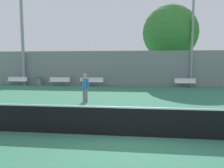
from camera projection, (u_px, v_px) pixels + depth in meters
name	position (u px, v px, depth m)	size (l,w,h in m)	color
ground_plane	(132.00, 136.00, 6.95)	(100.00, 100.00, 0.00)	#337556
tennis_net	(132.00, 121.00, 6.90)	(10.91, 0.09, 0.95)	black
tennis_player	(85.00, 86.00, 12.73)	(0.55, 0.52, 1.66)	slate
bench_courtside_near	(59.00, 80.00, 21.56)	(2.05, 0.40, 0.83)	white
bench_courtside_far	(17.00, 80.00, 22.09)	(2.06, 0.40, 0.83)	white
bench_adjacent_court	(185.00, 82.00, 20.14)	(1.90, 0.40, 0.83)	white
bench_by_gate	(93.00, 81.00, 21.16)	(2.06, 0.40, 0.83)	white
light_pole_near_left	(22.00, 34.00, 21.78)	(0.90, 0.60, 9.19)	#939399
light_pole_far_right	(193.00, 23.00, 19.95)	(0.90, 0.60, 9.63)	#939399
trash_bin	(39.00, 81.00, 21.86)	(0.53, 0.53, 0.81)	gray
back_fence	(136.00, 68.00, 21.17)	(31.55, 0.06, 3.41)	gray
tree_green_broad	(170.00, 33.00, 22.65)	(5.67, 5.67, 8.20)	brown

